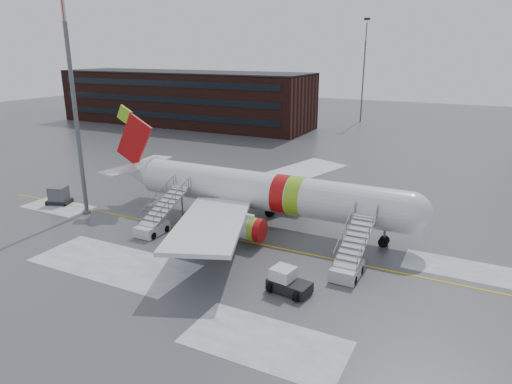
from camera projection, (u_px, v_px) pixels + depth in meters
The scene contains 9 objects.
ground at pixel (235, 234), 44.01m from camera, with size 260.00×260.00×0.00m, color #494C4F.
airliner at pixel (257, 191), 46.03m from camera, with size 35.03×32.97×11.18m.
airstair_fwd at pixel (350, 260), 36.15m from camera, with size 2.05×7.70×3.48m.
airstair_aft at pixel (157, 221), 44.45m from camera, with size 2.05×7.70×3.48m.
pushback_tug at pixel (287, 281), 33.43m from camera, with size 3.35×2.72×1.79m.
uld_container at pixel (59, 196), 52.55m from camera, with size 2.97×2.55×2.05m.
light_mast_near at pixel (73, 93), 46.00m from camera, with size 1.20×1.20×24.86m.
terminal_building at pixel (183, 98), 108.41m from camera, with size 62.00×16.11×12.30m.
light_mast_far_n at pixel (364, 64), 109.78m from camera, with size 1.20×1.20×24.25m.
Camera 1 is at (20.24, -35.48, 17.02)m, focal length 32.00 mm.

